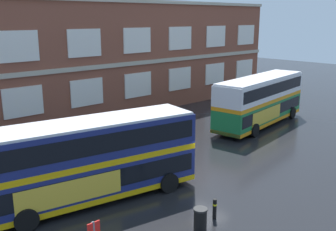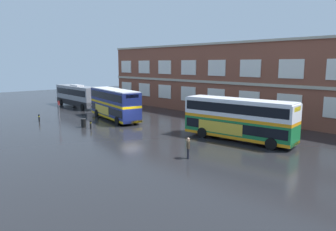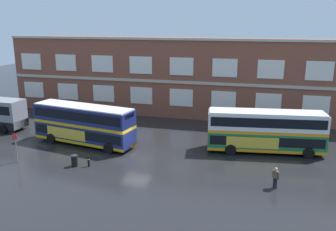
{
  "view_description": "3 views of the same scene",
  "coord_description": "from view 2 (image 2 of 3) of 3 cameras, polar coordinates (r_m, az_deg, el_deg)",
  "views": [
    {
      "loc": [
        -15.59,
        -13.81,
        8.84
      ],
      "look_at": [
        1.78,
        4.75,
        2.44
      ],
      "focal_mm": 41.89,
      "sensor_mm": 36.0,
      "label": 1
    },
    {
      "loc": [
        29.19,
        -21.34,
        7.46
      ],
      "look_at": [
        4.29,
        1.81,
        1.82
      ],
      "focal_mm": 33.72,
      "sensor_mm": 36.0,
      "label": 2
    },
    {
      "loc": [
        11.17,
        -30.28,
        12.49
      ],
      "look_at": [
        1.93,
        4.69,
        2.88
      ],
      "focal_mm": 38.57,
      "sensor_mm": 36.0,
      "label": 3
    }
  ],
  "objects": [
    {
      "name": "bus_stand_flag",
      "position": [
        42.99,
        -19.11,
        1.11
      ],
      "size": [
        0.44,
        0.1,
        2.7
      ],
      "color": "slate",
      "rests_on": "ground"
    },
    {
      "name": "double_decker_middle",
      "position": [
        31.36,
        12.62,
        -0.56
      ],
      "size": [
        11.24,
        3.98,
        4.07
      ],
      "color": "#197038",
      "rests_on": "ground"
    },
    {
      "name": "safety_bollard_west",
      "position": [
        44.04,
        -22.28,
        -0.4
      ],
      "size": [
        0.19,
        0.19,
        0.95
      ],
      "color": "black",
      "rests_on": "ground"
    },
    {
      "name": "safety_bollard_east",
      "position": [
        37.53,
        -13.81,
        -1.56
      ],
      "size": [
        0.19,
        0.19,
        0.95
      ],
      "color": "black",
      "rests_on": "ground"
    },
    {
      "name": "ground_plane",
      "position": [
        38.11,
        -4.19,
        -1.9
      ],
      "size": [
        120.0,
        120.0,
        0.0
      ],
      "primitive_type": "plane",
      "color": "black"
    },
    {
      "name": "station_litter_bin",
      "position": [
        38.48,
        -15.05,
        -1.3
      ],
      "size": [
        0.6,
        0.6,
        1.03
      ],
      "color": "black",
      "rests_on": "ground"
    },
    {
      "name": "brick_terminal_building",
      "position": [
        48.31,
        11.73,
        6.33
      ],
      "size": [
        48.6,
        8.19,
        10.34
      ],
      "color": "brown",
      "rests_on": "ground"
    },
    {
      "name": "touring_coach",
      "position": [
        56.92,
        -16.06,
        3.45
      ],
      "size": [
        12.09,
        3.25,
        3.8
      ],
      "color": "gray",
      "rests_on": "ground"
    },
    {
      "name": "double_decker_near",
      "position": [
        42.69,
        -9.68,
        2.13
      ],
      "size": [
        11.28,
        4.53,
        4.07
      ],
      "color": "navy",
      "rests_on": "ground"
    },
    {
      "name": "waiting_passenger",
      "position": [
        25.03,
        3.67,
        -5.72
      ],
      "size": [
        0.55,
        0.5,
        1.7
      ],
      "color": "black",
      "rests_on": "ground"
    }
  ]
}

